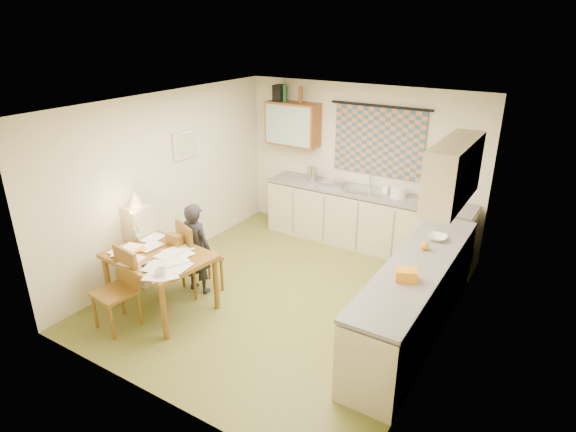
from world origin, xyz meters
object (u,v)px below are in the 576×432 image
Objects in this scene: counter_right at (415,299)px; chair_far at (200,269)px; counter_back at (365,219)px; shelf_stand at (141,245)px; stove at (386,342)px; dining_table at (162,281)px; person at (196,248)px.

chair_far is at bearing -168.52° from counter_right.
counter_back is 2.91× the size of shelf_stand.
dining_table is at bearing -175.16° from stove.
counter_back is 2.80m from person.
chair_far is (-1.31, -2.44, -0.14)m from counter_back.
counter_back is at bearing -94.81° from chair_far.
chair_far reaches higher than counter_back.
counter_back is 2.64× the size of person.
shelf_stand reaches higher than dining_table.
chair_far is 0.31m from person.
stove is 2.78m from person.
person reaches higher than counter_right.
stove is 0.77× the size of shelf_stand.
chair_far is 0.89× the size of shelf_stand.
person is at bearing -118.19° from counter_back.
counter_back is 3.28× the size of chair_far.
counter_back is at bearing 51.99° from shelf_stand.
counter_back is at bearing 127.25° from counter_right.
stove is 0.87× the size of chair_far.
dining_table is 1.30× the size of chair_far.
counter_right is at bearing -52.75° from counter_back.
counter_back is 2.77m from chair_far.
shelf_stand is at bearing -166.96° from counter_right.
person is (-0.01, -0.03, 0.31)m from chair_far.
shelf_stand is (-3.54, 0.08, 0.13)m from stove.
person is (-2.75, 0.32, 0.19)m from stove.
person is (0.10, 0.56, 0.24)m from dining_table.
dining_table is 0.62m from person.
counter_right is 3.36× the size of stove.
chair_far is at bearing 85.65° from dining_table.
counter_right is 2.82m from person.
counter_back is 3.76× the size of stove.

